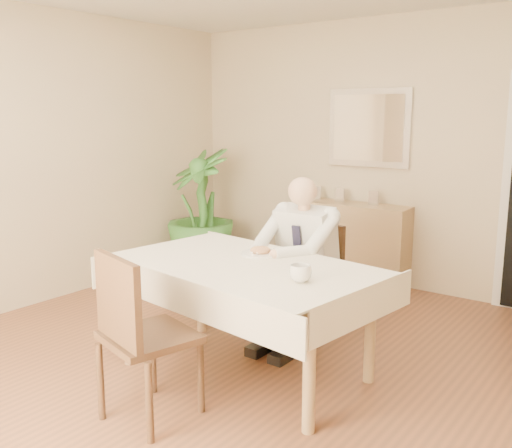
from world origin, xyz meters
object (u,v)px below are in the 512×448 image
Objects in this scene: sideboard at (357,244)px; chair_near at (137,328)px; coffee_mug at (300,273)px; seated_man at (295,254)px; dining_table at (245,276)px; potted_palm at (201,210)px; chair_far at (314,273)px.

chair_near is at bearing -88.04° from sideboard.
seated_man is at bearing 124.92° from coffee_mug.
sideboard is (-0.83, 2.38, -0.40)m from coffee_mug.
chair_near is at bearing -88.66° from dining_table.
potted_palm reaches higher than seated_man.
chair_far is at bearing 116.68° from coffee_mug.
dining_table is 2.55m from potted_palm.
potted_palm is (-1.91, 0.81, 0.18)m from chair_far.
chair_far is 6.78× the size of coffee_mug.
chair_far reaches higher than dining_table.
potted_palm reaches higher than sideboard.
sideboard is at bearing 100.89° from seated_man.
potted_palm is (-1.82, 2.53, 0.11)m from chair_near.
dining_table is at bearing -85.38° from chair_far.
seated_man is 0.90m from coffee_mug.
coffee_mug is 2.56m from sideboard.
potted_palm is at bearing 142.95° from coffee_mug.
sideboard is at bearing 107.69° from chair_far.
dining_table is at bearing -84.25° from sideboard.
potted_palm is (-2.42, 1.82, -0.14)m from coffee_mug.
dining_table is 1.39× the size of potted_palm.
seated_man reaches higher than dining_table.
seated_man reaches higher than sideboard.
chair_near is at bearing -130.28° from coffee_mug.
coffee_mug is (0.51, -0.14, 0.13)m from dining_table.
chair_far is 0.35m from seated_man.
potted_palm reaches higher than dining_table.
chair_far is at bearing 97.31° from dining_table.
coffee_mug is at bearing 64.50° from chair_near.
sideboard is 0.77× the size of potted_palm.
sideboard is (-0.32, 1.66, -0.29)m from seated_man.
chair_near is at bearing -54.27° from potted_palm.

